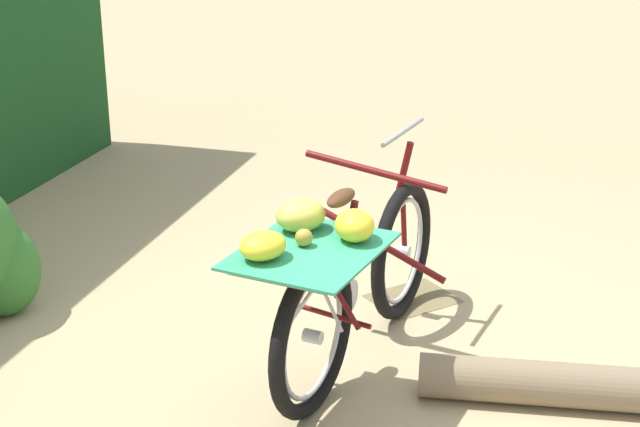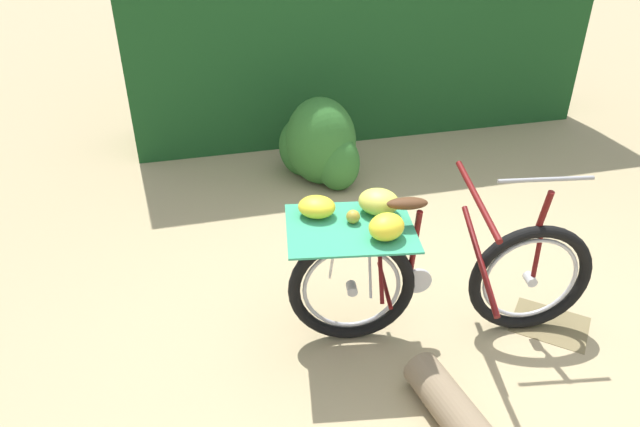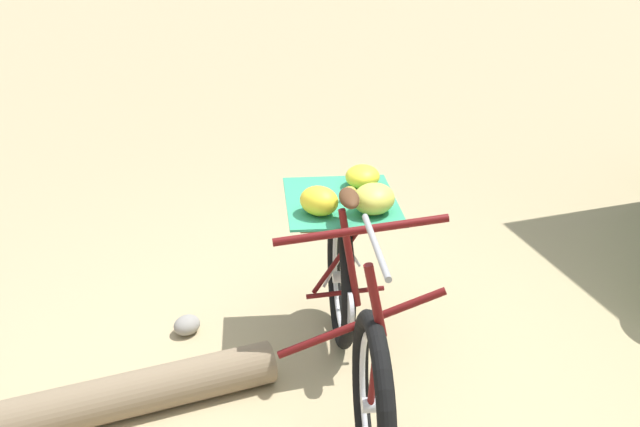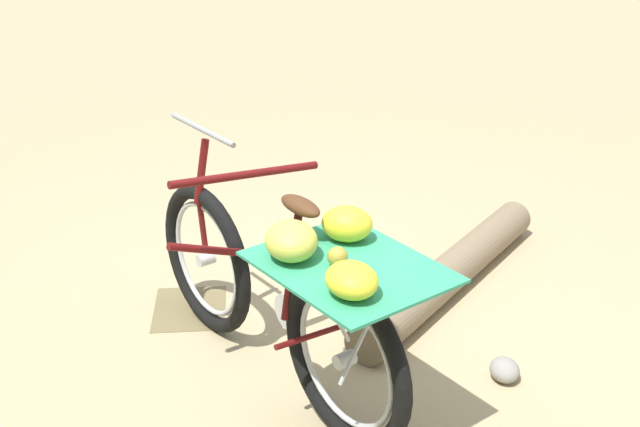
# 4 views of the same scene
# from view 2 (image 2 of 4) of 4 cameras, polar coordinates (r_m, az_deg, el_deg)

# --- Properties ---
(ground_plane) EXTENTS (60.00, 60.00, 0.00)m
(ground_plane) POSITION_cam_2_polar(r_m,az_deg,el_deg) (3.70, 9.95, -10.43)
(ground_plane) COLOR tan
(bicycle) EXTENTS (1.66, 1.21, 1.03)m
(bicycle) POSITION_cam_2_polar(r_m,az_deg,el_deg) (3.32, 10.42, -5.39)
(bicycle) COLOR black
(bicycle) RESTS_ON ground_plane
(shrub_cluster) EXTENTS (0.82, 0.57, 0.79)m
(shrub_cluster) POSITION_cam_2_polar(r_m,az_deg,el_deg) (5.07, -0.06, 6.73)
(shrub_cluster) COLOR #2D6628
(shrub_cluster) RESTS_ON ground_plane
(leaf_litter_patch) EXTENTS (0.44, 0.36, 0.01)m
(leaf_litter_patch) POSITION_cam_2_polar(r_m,az_deg,el_deg) (3.88, 21.88, -10.16)
(leaf_litter_patch) COLOR olive
(leaf_litter_patch) RESTS_ON ground_plane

